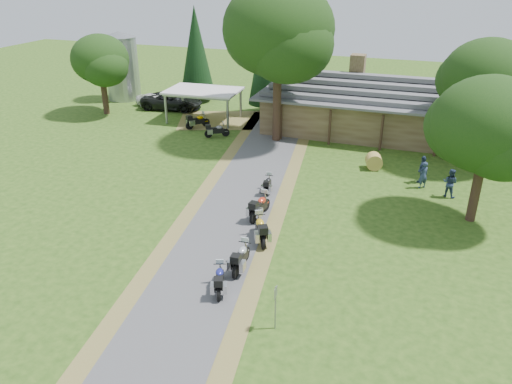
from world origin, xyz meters
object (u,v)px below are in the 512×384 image
(motorcycle_carport_a, at_px, (198,120))
(motorcycle_row_e, at_px, (268,184))
(car_white_sedan, at_px, (155,99))
(motorcycle_row_c, at_px, (261,228))
(lodge, at_px, (389,105))
(carport, at_px, (204,105))
(hay_bale, at_px, (374,161))
(motorcycle_row_b, at_px, (241,256))
(motorcycle_row_d, at_px, (260,205))
(car_dark_suv, at_px, (172,97))
(motorcycle_carport_b, at_px, (217,130))
(motorcycle_row_a, at_px, (219,278))
(silo, at_px, (122,66))

(motorcycle_carport_a, bearing_deg, motorcycle_row_e, -101.09)
(car_white_sedan, bearing_deg, motorcycle_row_c, -130.68)
(lodge, distance_m, motorcycle_row_c, 21.03)
(carport, height_order, hay_bale, carport)
(motorcycle_row_e, height_order, hay_bale, motorcycle_row_e)
(motorcycle_row_b, distance_m, hay_bale, 15.42)
(car_white_sedan, height_order, motorcycle_row_d, car_white_sedan)
(car_white_sedan, relative_size, car_dark_suv, 0.80)
(motorcycle_row_b, distance_m, motorcycle_row_c, 2.80)
(motorcycle_row_d, bearing_deg, motorcycle_carport_b, 38.96)
(lodge, distance_m, motorcycle_row_e, 15.88)
(motorcycle_row_a, bearing_deg, hay_bale, -35.59)
(silo, height_order, hay_bale, silo)
(silo, relative_size, motorcycle_row_d, 3.21)
(car_dark_suv, relative_size, hay_bale, 5.74)
(lodge, xyz_separation_m, motorcycle_row_b, (-4.30, -23.32, -1.76))
(lodge, height_order, car_dark_suv, lodge)
(silo, relative_size, motorcycle_row_c, 3.23)
(carport, relative_size, motorcycle_row_a, 3.53)
(lodge, xyz_separation_m, motorcycle_row_e, (-5.79, -14.66, -1.88))
(carport, distance_m, car_white_sedan, 6.99)
(car_dark_suv, bearing_deg, hay_bale, -120.29)
(car_white_sedan, relative_size, motorcycle_row_b, 2.55)
(lodge, distance_m, car_white_sedan, 22.74)
(motorcycle_row_b, height_order, motorcycle_carport_a, motorcycle_carport_a)
(motorcycle_row_c, bearing_deg, motorcycle_row_d, -8.22)
(motorcycle_row_c, bearing_deg, motorcycle_carport_a, 6.91)
(lodge, height_order, motorcycle_row_b, lodge)
(motorcycle_carport_a, distance_m, hay_bale, 16.32)
(carport, relative_size, car_dark_suv, 1.01)
(motorcycle_row_d, bearing_deg, motorcycle_row_a, -169.43)
(car_dark_suv, xyz_separation_m, motorcycle_row_e, (14.91, -15.33, -0.66))
(motorcycle_row_d, bearing_deg, car_white_sedan, 48.89)
(hay_bale, bearing_deg, motorcycle_row_d, -118.57)
(silo, distance_m, car_dark_suv, 7.28)
(motorcycle_row_a, height_order, motorcycle_row_d, motorcycle_row_d)
(motorcycle_row_e, bearing_deg, motorcycle_row_d, -178.68)
(lodge, distance_m, hay_bale, 8.72)
(motorcycle_row_c, bearing_deg, motorcycle_row_a, 148.43)
(motorcycle_row_b, height_order, motorcycle_row_e, motorcycle_row_b)
(motorcycle_row_d, height_order, hay_bale, motorcycle_row_d)
(motorcycle_row_b, relative_size, hay_bale, 1.79)
(motorcycle_carport_a, xyz_separation_m, motorcycle_carport_b, (2.56, -1.69, -0.07))
(motorcycle_row_e, height_order, motorcycle_carport_a, motorcycle_carport_a)
(motorcycle_row_d, relative_size, motorcycle_carport_a, 1.05)
(motorcycle_row_d, xyz_separation_m, motorcycle_row_e, (-0.63, 3.37, -0.16))
(carport, relative_size, motorcycle_row_e, 3.87)
(silo, bearing_deg, motorcycle_row_b, -48.40)
(hay_bale, bearing_deg, car_white_sedan, 157.66)
(motorcycle_row_c, relative_size, motorcycle_row_d, 1.00)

